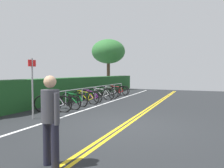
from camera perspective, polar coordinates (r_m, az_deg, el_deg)
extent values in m
cube|color=#232628|center=(7.02, 3.18, -11.10)|extent=(30.63, 10.88, 0.05)
cube|color=gold|center=(6.98, 3.82, -10.94)|extent=(27.57, 0.10, 0.00)
cube|color=gold|center=(7.04, 2.56, -10.83)|extent=(27.57, 0.10, 0.00)
cube|color=white|center=(8.23, -14.43, -8.89)|extent=(27.57, 0.12, 0.00)
cylinder|color=#9EA0A5|center=(9.21, -17.52, -5.05)|extent=(0.05, 0.05, 0.83)
cylinder|color=#9EA0A5|center=(10.41, -12.10, -4.06)|extent=(0.05, 0.05, 0.83)
cylinder|color=#9EA0A5|center=(11.69, -7.84, -3.25)|extent=(0.05, 0.05, 0.83)
cylinder|color=#9EA0A5|center=(13.02, -4.44, -2.60)|extent=(0.05, 0.05, 0.83)
cylinder|color=#9EA0A5|center=(14.39, -1.69, -2.06)|extent=(0.05, 0.05, 0.83)
cylinder|color=#9EA0A5|center=(15.79, 0.59, -1.61)|extent=(0.05, 0.05, 0.83)
cylinder|color=#9EA0A5|center=(17.20, 2.49, -1.23)|extent=(0.05, 0.05, 0.83)
cylinder|color=#9EA0A5|center=(12.99, -4.45, -0.77)|extent=(9.14, 0.04, 0.04)
torus|color=black|center=(9.80, -17.97, -5.00)|extent=(0.26, 0.73, 0.75)
torus|color=black|center=(9.43, -12.61, -5.23)|extent=(0.26, 0.73, 0.75)
cylinder|color=silver|center=(9.64, -16.02, -4.58)|extent=(0.19, 0.55, 0.51)
cylinder|color=silver|center=(9.59, -15.69, -3.26)|extent=(0.21, 0.64, 0.07)
cylinder|color=silver|center=(9.52, -14.19, -4.75)|extent=(0.08, 0.16, 0.46)
cylinder|color=silver|center=(9.50, -13.57, -5.65)|extent=(0.13, 0.35, 0.19)
cylinder|color=silver|center=(9.45, -13.23, -4.32)|extent=(0.10, 0.24, 0.31)
cylinder|color=silver|center=(9.75, -17.73, -4.05)|extent=(0.07, 0.14, 0.34)
cube|color=black|center=(9.47, -13.85, -3.24)|extent=(0.13, 0.21, 0.05)
cylinder|color=silver|center=(9.71, -17.49, -2.81)|extent=(0.45, 0.15, 0.03)
torus|color=black|center=(10.47, -14.50, -4.66)|extent=(0.09, 0.67, 0.67)
torus|color=black|center=(9.96, -9.86, -5.00)|extent=(0.09, 0.67, 0.67)
cylinder|color=black|center=(10.26, -12.82, -4.37)|extent=(0.06, 0.56, 0.45)
cylinder|color=black|center=(10.20, -12.53, -3.29)|extent=(0.07, 0.66, 0.07)
cylinder|color=black|center=(10.09, -11.23, -4.56)|extent=(0.04, 0.16, 0.41)
cylinder|color=black|center=(10.05, -10.70, -5.33)|extent=(0.05, 0.35, 0.17)
cylinder|color=black|center=(9.99, -10.40, -4.23)|extent=(0.05, 0.24, 0.28)
cylinder|color=black|center=(10.42, -14.29, -3.89)|extent=(0.04, 0.13, 0.30)
cube|color=black|center=(10.03, -10.93, -3.29)|extent=(0.09, 0.20, 0.05)
cylinder|color=black|center=(10.38, -14.08, -2.84)|extent=(0.46, 0.05, 0.03)
torus|color=black|center=(11.46, -11.91, -3.91)|extent=(0.17, 0.69, 0.69)
torus|color=black|center=(10.76, -7.85, -4.32)|extent=(0.17, 0.69, 0.69)
cylinder|color=#198C38|center=(11.18, -10.45, -3.65)|extent=(0.14, 0.60, 0.47)
cylinder|color=#198C38|center=(11.11, -10.20, -2.61)|extent=(0.16, 0.72, 0.07)
cylinder|color=#198C38|center=(10.94, -9.06, -3.87)|extent=(0.06, 0.18, 0.43)
cylinder|color=#198C38|center=(10.88, -8.60, -4.62)|extent=(0.10, 0.38, 0.18)
cylinder|color=#198C38|center=(10.81, -8.33, -3.56)|extent=(0.08, 0.26, 0.29)
cylinder|color=#198C38|center=(11.40, -11.73, -3.17)|extent=(0.06, 0.14, 0.31)
cube|color=black|center=(10.87, -8.80, -2.65)|extent=(0.11, 0.21, 0.05)
cylinder|color=#198C38|center=(11.35, -11.55, -2.18)|extent=(0.46, 0.10, 0.03)
torus|color=black|center=(12.06, -8.88, -3.45)|extent=(0.09, 0.73, 0.73)
torus|color=black|center=(11.55, -4.98, -3.71)|extent=(0.09, 0.73, 0.73)
cylinder|color=yellow|center=(11.85, -7.46, -3.14)|extent=(0.06, 0.55, 0.50)
cylinder|color=yellow|center=(11.80, -7.22, -2.10)|extent=(0.07, 0.65, 0.07)
cylinder|color=yellow|center=(11.68, -6.13, -3.31)|extent=(0.04, 0.16, 0.45)
cylinder|color=yellow|center=(11.64, -5.68, -4.03)|extent=(0.05, 0.35, 0.18)
cylinder|color=yellow|center=(11.59, -5.43, -2.98)|extent=(0.05, 0.24, 0.31)
cylinder|color=yellow|center=(12.01, -8.70, -2.70)|extent=(0.04, 0.13, 0.33)
cube|color=black|center=(11.62, -5.87, -2.10)|extent=(0.09, 0.20, 0.05)
cylinder|color=yellow|center=(11.97, -8.52, -1.72)|extent=(0.46, 0.05, 0.03)
torus|color=black|center=(13.00, -7.07, -3.04)|extent=(0.26, 0.68, 0.70)
torus|color=black|center=(12.28, -3.77, -3.38)|extent=(0.26, 0.68, 0.70)
cylinder|color=purple|center=(12.72, -5.88, -2.80)|extent=(0.20, 0.57, 0.48)
cylinder|color=purple|center=(12.65, -5.67, -1.88)|extent=(0.24, 0.68, 0.07)
cylinder|color=purple|center=(12.47, -4.75, -2.98)|extent=(0.08, 0.17, 0.43)
cylinder|color=purple|center=(12.41, -4.38, -3.65)|extent=(0.14, 0.37, 0.18)
cylinder|color=purple|center=(12.34, -4.16, -2.71)|extent=(0.11, 0.25, 0.30)
cylinder|color=purple|center=(12.95, -6.92, -2.38)|extent=(0.07, 0.14, 0.32)
cube|color=black|center=(12.41, -4.54, -1.91)|extent=(0.13, 0.21, 0.05)
cylinder|color=purple|center=(12.89, -6.77, -1.50)|extent=(0.45, 0.16, 0.03)
torus|color=black|center=(13.62, -4.91, -2.61)|extent=(0.11, 0.77, 0.76)
torus|color=black|center=(13.25, -0.92, -2.76)|extent=(0.11, 0.77, 0.76)
cylinder|color=white|center=(13.47, -3.44, -2.29)|extent=(0.08, 0.58, 0.52)
cylinder|color=white|center=(13.42, -3.19, -1.32)|extent=(0.08, 0.69, 0.07)
cylinder|color=white|center=(13.34, -2.08, -2.42)|extent=(0.05, 0.17, 0.47)
cylinder|color=white|center=(13.32, -1.64, -3.07)|extent=(0.06, 0.37, 0.19)
cylinder|color=white|center=(13.28, -1.37, -2.10)|extent=(0.05, 0.25, 0.32)
cylinder|color=white|center=(13.58, -4.72, -1.92)|extent=(0.05, 0.14, 0.35)
cube|color=black|center=(13.30, -1.82, -1.31)|extent=(0.09, 0.21, 0.05)
cylinder|color=white|center=(13.55, -4.53, -1.00)|extent=(0.46, 0.06, 0.03)
torus|color=black|center=(14.30, -3.82, -2.51)|extent=(0.16, 0.68, 0.68)
torus|color=black|center=(14.02, 0.35, -2.61)|extent=(0.16, 0.68, 0.68)
cylinder|color=black|center=(14.18, -2.28, -2.23)|extent=(0.13, 0.61, 0.47)
cylinder|color=black|center=(14.14, -2.01, -1.42)|extent=(0.15, 0.73, 0.07)
cylinder|color=black|center=(14.09, -0.86, -2.33)|extent=(0.06, 0.18, 0.42)
cylinder|color=black|center=(14.07, -0.39, -2.88)|extent=(0.09, 0.39, 0.17)
cylinder|color=black|center=(14.03, -0.12, -2.06)|extent=(0.08, 0.26, 0.29)
cylinder|color=black|center=(14.27, -3.62, -1.92)|extent=(0.06, 0.14, 0.31)
cube|color=black|center=(14.05, -0.58, -1.39)|extent=(0.11, 0.21, 0.05)
cylinder|color=black|center=(14.24, -3.42, -1.13)|extent=(0.46, 0.10, 0.03)
torus|color=black|center=(15.28, -2.32, -1.98)|extent=(0.08, 0.77, 0.77)
torus|color=black|center=(14.87, 0.98, -2.12)|extent=(0.08, 0.77, 0.77)
cylinder|color=silver|center=(15.11, -1.10, -1.70)|extent=(0.06, 0.55, 0.53)
cylinder|color=silver|center=(15.07, -0.89, -0.83)|extent=(0.06, 0.66, 0.07)
cylinder|color=silver|center=(14.98, 0.02, -1.81)|extent=(0.04, 0.16, 0.47)
cylinder|color=silver|center=(14.95, 0.39, -2.40)|extent=(0.05, 0.35, 0.19)
cylinder|color=silver|center=(14.90, 0.61, -1.52)|extent=(0.04, 0.24, 0.32)
cylinder|color=silver|center=(15.25, -2.16, -1.36)|extent=(0.04, 0.13, 0.35)
cube|color=black|center=(14.93, 0.24, -0.82)|extent=(0.09, 0.20, 0.05)
cylinder|color=silver|center=(15.21, -2.00, -0.54)|extent=(0.46, 0.04, 0.03)
torus|color=black|center=(15.99, -0.48, -1.77)|extent=(0.15, 0.76, 0.76)
torus|color=black|center=(15.76, 2.91, -1.85)|extent=(0.15, 0.76, 0.76)
cylinder|color=red|center=(15.89, 0.78, -1.48)|extent=(0.11, 0.56, 0.52)
cylinder|color=red|center=(15.86, 1.00, -0.66)|extent=(0.12, 0.66, 0.07)
cylinder|color=red|center=(15.81, 1.93, -1.57)|extent=(0.06, 0.16, 0.47)
cylinder|color=red|center=(15.80, 2.31, -2.12)|extent=(0.08, 0.36, 0.19)
cylinder|color=red|center=(15.77, 2.53, -1.30)|extent=(0.07, 0.24, 0.32)
cylinder|color=red|center=(15.97, -0.31, -1.18)|extent=(0.05, 0.13, 0.35)
cube|color=black|center=(15.78, 2.16, -0.64)|extent=(0.11, 0.21, 0.05)
cylinder|color=red|center=(15.94, -0.15, -0.40)|extent=(0.46, 0.09, 0.03)
torus|color=black|center=(17.06, 0.48, -1.58)|extent=(0.21, 0.69, 0.70)
torus|color=black|center=(16.46, 3.58, -1.75)|extent=(0.21, 0.69, 0.70)
cylinder|color=black|center=(16.83, 1.61, -1.37)|extent=(0.18, 0.61, 0.48)
cylinder|color=black|center=(16.77, 1.82, -0.67)|extent=(0.20, 0.73, 0.07)
cylinder|color=black|center=(16.62, 2.67, -1.48)|extent=(0.07, 0.18, 0.43)
cylinder|color=black|center=(16.57, 3.02, -1.97)|extent=(0.12, 0.39, 0.18)
cylinder|color=black|center=(16.51, 3.23, -1.26)|extent=(0.10, 0.27, 0.30)
cylinder|color=black|center=(17.02, 0.63, -1.07)|extent=(0.07, 0.15, 0.32)
cube|color=black|center=(16.57, 2.88, -0.67)|extent=(0.12, 0.21, 0.05)
cylinder|color=black|center=(16.98, 0.78, -0.40)|extent=(0.45, 0.13, 0.03)
cylinder|color=#1E1E2D|center=(4.25, -16.75, -14.63)|extent=(0.14, 0.14, 0.81)
cylinder|color=#1E1E2D|center=(4.03, -14.74, -15.60)|extent=(0.14, 0.14, 0.81)
cylinder|color=#3F3F47|center=(3.98, -15.92, -5.57)|extent=(0.32, 0.32, 0.57)
sphere|color=tan|center=(3.94, -16.01, 0.59)|extent=(0.22, 0.22, 0.22)
cylinder|color=#3F3F47|center=(4.15, -17.35, -5.68)|extent=(0.09, 0.09, 0.55)
cylinder|color=#3F3F47|center=(3.81, -14.35, -6.40)|extent=(0.09, 0.09, 0.55)
cylinder|color=gray|center=(8.37, -20.21, -1.16)|extent=(0.06, 0.06, 2.21)
cube|color=red|center=(8.36, -20.32, 5.18)|extent=(0.36, 0.03, 0.24)
cube|color=#1C4C21|center=(15.14, -7.73, -0.82)|extent=(18.14, 1.05, 1.37)
cylinder|color=#473323|center=(22.60, -0.95, 2.23)|extent=(0.33, 0.33, 2.76)
ellipsoid|color=#2D6B30|center=(22.71, -0.96, 8.56)|extent=(3.46, 3.46, 2.51)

